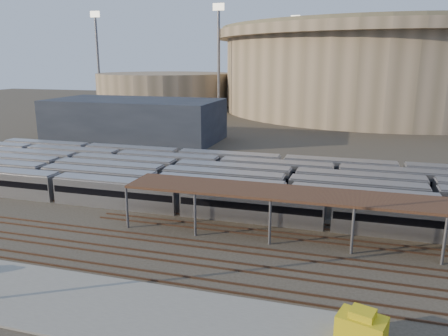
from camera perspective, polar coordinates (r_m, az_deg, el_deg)
ground at (r=49.67m, az=-4.91°, el=-9.25°), size 420.00×420.00×0.00m
apron at (r=40.11m, az=-20.06°, el=-15.95°), size 50.00×9.00×0.20m
subway_trains at (r=66.19m, az=-0.73°, el=-1.57°), size 130.48×23.90×3.60m
inspection_shed at (r=48.92m, az=21.70°, el=-4.36°), size 60.30×6.00×5.30m
empty_tracks at (r=45.43m, az=-7.24°, el=-11.49°), size 170.00×9.62×0.18m
stadium at (r=182.63m, az=19.42°, el=12.26°), size 124.00×124.00×32.50m
secondary_arena at (r=189.20m, az=-7.72°, el=10.07°), size 56.00×56.00×14.00m
service_building at (r=111.33m, az=-11.59°, el=6.20°), size 42.00×20.00×10.00m
floodlight_0 at (r=159.47m, az=-0.70°, el=14.39°), size 4.00×1.00×38.40m
floodlight_1 at (r=191.73m, az=-16.16°, el=13.79°), size 4.00×1.00×38.40m
floodlight_3 at (r=204.20m, az=9.13°, el=14.13°), size 4.00×1.00×38.40m
yellow_equipment at (r=33.87m, az=17.49°, el=-19.50°), size 3.72×2.90×2.04m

